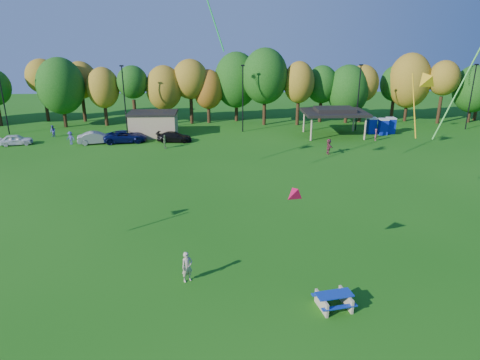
{
  "coord_description": "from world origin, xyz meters",
  "views": [
    {
      "loc": [
        -1.14,
        -18.67,
        13.41
      ],
      "look_at": [
        0.02,
        6.0,
        4.75
      ],
      "focal_mm": 32.0,
      "sensor_mm": 36.0,
      "label": 1
    }
  ],
  "objects_px": {
    "picnic_table": "(334,300)",
    "car_c": "(125,137)",
    "car_b": "(97,138)",
    "car_a": "(16,140)",
    "car_d": "(174,137)",
    "porta_potties": "(382,126)",
    "kite_flyer": "(187,267)"
  },
  "relations": [
    {
      "from": "car_b",
      "to": "car_d",
      "type": "relative_size",
      "value": 1.04
    },
    {
      "from": "car_a",
      "to": "car_c",
      "type": "relative_size",
      "value": 0.73
    },
    {
      "from": "car_a",
      "to": "car_d",
      "type": "height_order",
      "value": "car_a"
    },
    {
      "from": "picnic_table",
      "to": "car_c",
      "type": "bearing_deg",
      "value": 106.0
    },
    {
      "from": "car_d",
      "to": "picnic_table",
      "type": "bearing_deg",
      "value": -156.44
    },
    {
      "from": "car_a",
      "to": "kite_flyer",
      "type": "bearing_deg",
      "value": -156.77
    },
    {
      "from": "car_c",
      "to": "car_d",
      "type": "distance_m",
      "value": 6.15
    },
    {
      "from": "kite_flyer",
      "to": "car_d",
      "type": "xyz_separation_m",
      "value": [
        -3.87,
        32.23,
        -0.26
      ]
    },
    {
      "from": "picnic_table",
      "to": "car_c",
      "type": "relative_size",
      "value": 0.4
    },
    {
      "from": "porta_potties",
      "to": "car_c",
      "type": "distance_m",
      "value": 34.21
    },
    {
      "from": "car_a",
      "to": "car_b",
      "type": "xyz_separation_m",
      "value": [
        9.82,
        0.2,
        0.09
      ]
    },
    {
      "from": "car_b",
      "to": "car_c",
      "type": "relative_size",
      "value": 0.85
    },
    {
      "from": "car_c",
      "to": "car_d",
      "type": "bearing_deg",
      "value": -98.99
    },
    {
      "from": "car_a",
      "to": "car_c",
      "type": "bearing_deg",
      "value": -100.13
    },
    {
      "from": "porta_potties",
      "to": "car_d",
      "type": "distance_m",
      "value": 28.1
    },
    {
      "from": "car_c",
      "to": "car_d",
      "type": "height_order",
      "value": "car_c"
    },
    {
      "from": "porta_potties",
      "to": "car_a",
      "type": "relative_size",
      "value": 0.97
    },
    {
      "from": "porta_potties",
      "to": "picnic_table",
      "type": "height_order",
      "value": "porta_potties"
    },
    {
      "from": "porta_potties",
      "to": "car_c",
      "type": "xyz_separation_m",
      "value": [
        -34.06,
        -3.19,
        -0.36
      ]
    },
    {
      "from": "car_c",
      "to": "porta_potties",
      "type": "bearing_deg",
      "value": -93.35
    },
    {
      "from": "porta_potties",
      "to": "car_a",
      "type": "height_order",
      "value": "porta_potties"
    },
    {
      "from": "car_b",
      "to": "car_c",
      "type": "distance_m",
      "value": 3.47
    },
    {
      "from": "kite_flyer",
      "to": "car_c",
      "type": "xyz_separation_m",
      "value": [
        -10.02,
        32.26,
        -0.16
      ]
    },
    {
      "from": "car_a",
      "to": "car_d",
      "type": "distance_m",
      "value": 19.42
    },
    {
      "from": "car_a",
      "to": "porta_potties",
      "type": "bearing_deg",
      "value": -98.48
    },
    {
      "from": "car_a",
      "to": "car_c",
      "type": "height_order",
      "value": "car_c"
    },
    {
      "from": "picnic_table",
      "to": "car_d",
      "type": "xyz_separation_m",
      "value": [
        -11.49,
        35.05,
        0.17
      ]
    },
    {
      "from": "picnic_table",
      "to": "car_b",
      "type": "height_order",
      "value": "car_b"
    },
    {
      "from": "porta_potties",
      "to": "kite_flyer",
      "type": "xyz_separation_m",
      "value": [
        -24.04,
        -35.45,
        -0.2
      ]
    },
    {
      "from": "car_b",
      "to": "porta_potties",
      "type": "bearing_deg",
      "value": -97.95
    },
    {
      "from": "car_b",
      "to": "kite_flyer",
      "type": "bearing_deg",
      "value": -170.62
    },
    {
      "from": "kite_flyer",
      "to": "car_d",
      "type": "bearing_deg",
      "value": 63.7
    }
  ]
}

